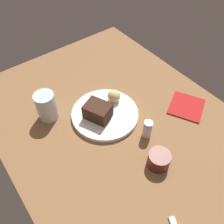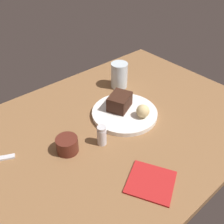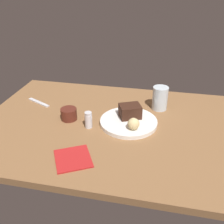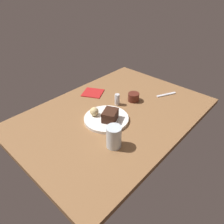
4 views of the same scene
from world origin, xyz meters
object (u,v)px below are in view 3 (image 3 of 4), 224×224
at_px(water_glass, 160,98).
at_px(dessert_plate, 129,122).
at_px(folded_napkin, 73,158).
at_px(dessert_spoon, 39,102).
at_px(salt_shaker, 88,120).
at_px(bread_roll, 133,124).
at_px(coffee_cup, 69,114).
at_px(chocolate_cake_slice, 130,111).

bearing_deg(water_glass, dessert_plate, 53.74).
bearing_deg(folded_napkin, water_glass, -122.13).
xyz_separation_m(dessert_plate, water_glass, (-0.13, -0.18, 0.05)).
bearing_deg(dessert_spoon, salt_shaker, 177.97).
xyz_separation_m(dessert_plate, bread_roll, (-0.03, 0.07, 0.03)).
bearing_deg(bread_roll, water_glass, -112.06).
height_order(dessert_plate, dessert_spoon, dessert_plate).
height_order(salt_shaker, dessert_spoon, salt_shaker).
height_order(salt_shaker, folded_napkin, salt_shaker).
distance_m(coffee_cup, dessert_spoon, 0.25).
distance_m(dessert_spoon, folded_napkin, 0.52).
xyz_separation_m(water_glass, folded_napkin, (0.30, 0.47, -0.06)).
relative_size(bread_roll, dessert_spoon, 0.34).
relative_size(salt_shaker, dessert_spoon, 0.51).
xyz_separation_m(bread_roll, dessert_spoon, (0.53, -0.18, -0.04)).
xyz_separation_m(salt_shaker, water_glass, (-0.30, -0.24, 0.02)).
distance_m(bread_roll, coffee_cup, 0.32).
bearing_deg(dessert_spoon, dessert_plate, -166.29).
xyz_separation_m(bread_roll, salt_shaker, (0.20, -0.00, -0.01)).
relative_size(chocolate_cake_slice, folded_napkin, 0.70).
xyz_separation_m(dessert_plate, salt_shaker, (0.17, 0.07, 0.03)).
distance_m(chocolate_cake_slice, folded_napkin, 0.37).
xyz_separation_m(bread_roll, folded_napkin, (0.20, 0.22, -0.04)).
height_order(bread_roll, salt_shaker, salt_shaker).
bearing_deg(bread_roll, salt_shaker, -0.74).
distance_m(water_glass, dessert_spoon, 0.64).
distance_m(salt_shaker, coffee_cup, 0.12).
height_order(chocolate_cake_slice, coffee_cup, chocolate_cake_slice).
xyz_separation_m(dessert_plate, dessert_spoon, (0.50, -0.11, -0.01)).
height_order(chocolate_cake_slice, salt_shaker, chocolate_cake_slice).
bearing_deg(chocolate_cake_slice, dessert_spoon, -8.76).
relative_size(chocolate_cake_slice, salt_shaker, 1.25).
distance_m(chocolate_cake_slice, salt_shaker, 0.20).
distance_m(salt_shaker, water_glass, 0.39).
xyz_separation_m(water_glass, dessert_spoon, (0.63, 0.07, -0.06)).
xyz_separation_m(chocolate_cake_slice, salt_shaker, (0.17, 0.10, -0.01)).
bearing_deg(chocolate_cake_slice, folded_napkin, 62.90).
relative_size(water_glass, coffee_cup, 1.57).
relative_size(coffee_cup, dessert_spoon, 0.50).
relative_size(salt_shaker, coffee_cup, 1.01).
relative_size(dessert_plate, water_glass, 2.23).
height_order(coffee_cup, folded_napkin, coffee_cup).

